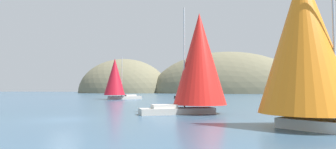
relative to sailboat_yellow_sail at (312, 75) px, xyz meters
name	(u,v)px	position (x,y,z in m)	size (l,w,h in m)	color
ground_plane	(64,120)	(-28.42, -46.22, -5.42)	(360.00, 360.00, 0.00)	#385670
headland_left	(124,93)	(-83.42, 88.78, -5.42)	(55.65, 44.00, 40.71)	#6B664C
headland_center	(225,93)	(-23.42, 88.78, -5.42)	(83.53, 44.00, 45.34)	#6B664C
sailboat_yellow_sail	(312,75)	(0.00, 0.00, 0.00)	(8.93, 6.93, 11.21)	navy
sailboat_orange_sail	(306,43)	(-10.77, -46.68, -0.07)	(9.94, 8.53, 11.41)	white
sailboat_crimson_sail	(115,78)	(-43.12, -6.41, -0.42)	(8.92, 8.25, 10.12)	#B7B2A8
sailboat_red_spinnaker	(199,60)	(-18.80, -38.00, -0.09)	(9.31, 7.49, 10.57)	#B7B2A8
sailboat_scarlet_sail	(197,81)	(-25.26, 1.82, -1.01)	(8.47, 5.47, 8.41)	black
channel_buoy	(198,100)	(-22.63, -13.05, -5.05)	(1.10, 1.10, 2.64)	red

